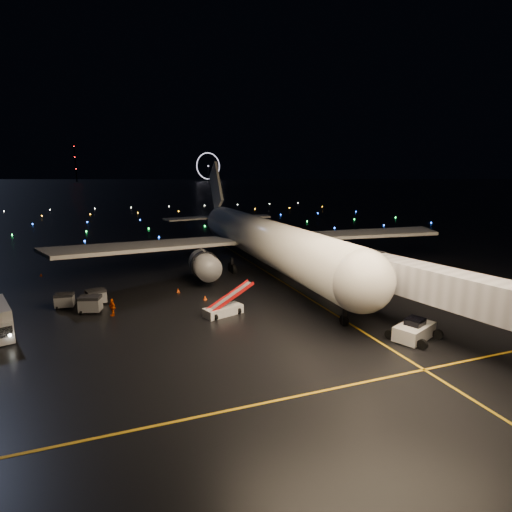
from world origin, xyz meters
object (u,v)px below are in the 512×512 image
Objects in this scene: baggage_cart_0 at (90,304)px; baggage_cart_1 at (96,297)px; pushback_tug at (414,329)px; belt_loader at (223,301)px; airliner at (255,214)px; baggage_cart_2 at (65,301)px; crew_c at (112,307)px.

baggage_cart_0 is 1.07× the size of baggage_cart_1.
pushback_tug is 2.06× the size of baggage_cart_1.
belt_loader is at bearing -51.86° from baggage_cart_1.
airliner is at bearing 42.46° from belt_loader.
baggage_cart_2 is at bearing 152.06° from baggage_cart_0.
crew_c is (-11.02, 3.78, -0.56)m from belt_loader.
crew_c is at bearing -23.50° from baggage_cart_0.
pushback_tug reaches higher than baggage_cart_2.
baggage_cart_1 reaches higher than baggage_cart_2.
baggage_cart_2 is (-26.47, -10.75, -7.70)m from airliner.
belt_loader is 18.02m from baggage_cart_2.
baggage_cart_0 reaches higher than baggage_cart_2.
baggage_cart_2 is (-15.98, 8.31, -0.67)m from belt_loader.
pushback_tug is at bearing -82.43° from airliner.
baggage_cart_2 is (-30.48, 20.33, -0.18)m from pushback_tug.
belt_loader reaches higher than baggage_cart_0.
belt_loader is at bearing -6.69° from baggage_cart_0.
pushback_tug is at bearing 27.57° from crew_c.
pushback_tug is 32.84m from baggage_cart_0.
airliner reaches higher than baggage_cart_2.
pushback_tug reaches higher than baggage_cart_0.
airliner is 9.82× the size of belt_loader.
baggage_cart_0 is at bearing -37.58° from baggage_cart_2.
belt_loader is at bearing 117.08° from pushback_tug.
baggage_cart_2 is (-4.96, 4.53, -0.11)m from crew_c.
airliner reaches higher than pushback_tug.
baggage_cart_2 is at bearing 133.84° from belt_loader.
airliner is 32.22m from pushback_tug.
baggage_cart_2 is (-3.27, -0.07, -0.05)m from baggage_cart_1.
pushback_tug is 0.68× the size of belt_loader.
baggage_cart_1 is (-27.21, 20.40, -0.13)m from pushback_tug.
belt_loader reaches higher than pushback_tug.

